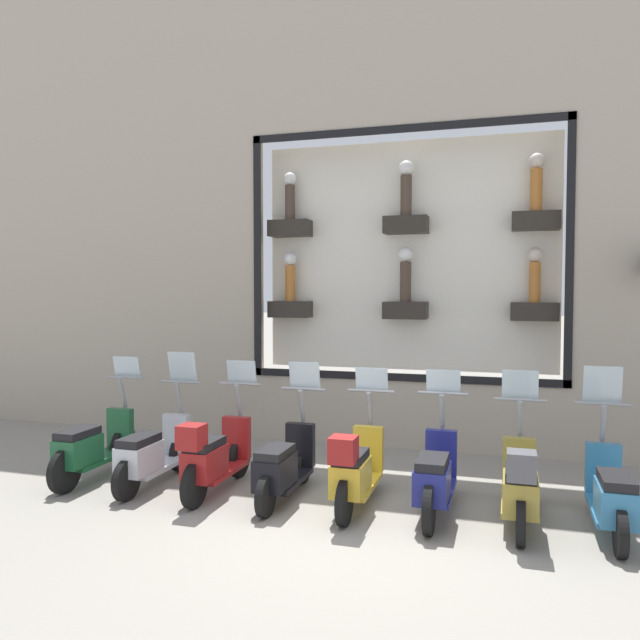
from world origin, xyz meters
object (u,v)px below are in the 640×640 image
object	(u,v)px
scooter_olive_1	(520,485)
scooter_navy_2	(435,478)
scooter_yellow_3	(355,470)
scooter_green_7	(92,448)
scooter_silver_6	(151,454)
scooter_teal_0	(612,495)
scooter_red_5	(213,457)
scooter_black_4	(283,466)

from	to	relation	value
scooter_olive_1	scooter_navy_2	bearing A→B (deg)	85.67
scooter_yellow_3	scooter_green_7	bearing A→B (deg)	88.97
scooter_yellow_3	scooter_silver_6	xyz separation A→B (m)	(0.06, 2.72, -0.04)
scooter_teal_0	scooter_red_5	xyz separation A→B (m)	(-0.06, 4.54, 0.06)
scooter_teal_0	scooter_olive_1	size ratio (longest dim) A/B	1.00
scooter_yellow_3	scooter_red_5	size ratio (longest dim) A/B	1.00
scooter_silver_6	scooter_yellow_3	bearing A→B (deg)	-91.34
scooter_navy_2	scooter_silver_6	world-z (taller)	scooter_silver_6
scooter_olive_1	scooter_navy_2	xyz separation A→B (m)	(0.07, 0.91, -0.02)
scooter_teal_0	scooter_green_7	world-z (taller)	scooter_teal_0
scooter_navy_2	scooter_yellow_3	distance (m)	0.91
scooter_teal_0	scooter_black_4	world-z (taller)	scooter_teal_0
scooter_yellow_3	scooter_green_7	distance (m)	3.63
scooter_black_4	scooter_red_5	distance (m)	0.91
scooter_olive_1	scooter_yellow_3	xyz separation A→B (m)	(0.01, 1.81, 0.01)
scooter_olive_1	scooter_green_7	bearing A→B (deg)	89.25
scooter_teal_0	scooter_navy_2	world-z (taller)	scooter_teal_0
scooter_yellow_3	scooter_silver_6	distance (m)	2.72
scooter_navy_2	scooter_green_7	bearing A→B (deg)	89.97
scooter_red_5	scooter_green_7	distance (m)	1.82
scooter_olive_1	scooter_black_4	world-z (taller)	scooter_black_4
scooter_red_5	scooter_navy_2	bearing A→B (deg)	-88.77
scooter_silver_6	scooter_green_7	world-z (taller)	scooter_silver_6
scooter_red_5	scooter_green_7	xyz separation A→B (m)	(0.06, 1.81, -0.03)
scooter_teal_0	scooter_red_5	size ratio (longest dim) A/B	0.99
scooter_black_4	scooter_green_7	size ratio (longest dim) A/B	0.99
scooter_teal_0	scooter_black_4	bearing A→B (deg)	90.03
scooter_olive_1	scooter_red_5	size ratio (longest dim) A/B	0.99
scooter_teal_0	scooter_navy_2	bearing A→B (deg)	89.92
scooter_silver_6	scooter_black_4	bearing A→B (deg)	-90.15
scooter_olive_1	scooter_silver_6	world-z (taller)	scooter_silver_6
scooter_teal_0	scooter_silver_6	xyz separation A→B (m)	(0.00, 5.44, 0.01)
scooter_teal_0	scooter_black_4	xyz separation A→B (m)	(-0.00, 3.63, -0.00)
scooter_olive_1	scooter_black_4	xyz separation A→B (m)	(0.06, 2.72, -0.04)
scooter_green_7	scooter_olive_1	bearing A→B (deg)	-90.75
scooter_red_5	scooter_green_7	bearing A→B (deg)	88.09
scooter_red_5	scooter_green_7	world-z (taller)	scooter_red_5
scooter_olive_1	scooter_silver_6	distance (m)	4.54
scooter_black_4	scooter_silver_6	xyz separation A→B (m)	(0.00, 1.81, 0.01)
scooter_navy_2	scooter_yellow_3	bearing A→B (deg)	93.98
scooter_navy_2	scooter_teal_0	bearing A→B (deg)	-90.08
scooter_teal_0	scooter_black_4	size ratio (longest dim) A/B	1.00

